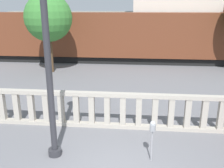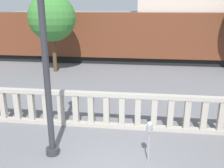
{
  "view_description": "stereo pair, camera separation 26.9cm",
  "coord_description": "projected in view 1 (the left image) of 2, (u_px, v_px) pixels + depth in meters",
  "views": [
    {
      "loc": [
        0.42,
        -5.45,
        4.21
      ],
      "look_at": [
        -0.49,
        3.77,
        1.35
      ],
      "focal_mm": 40.0,
      "sensor_mm": 36.0,
      "label": 1
    },
    {
      "loc": [
        0.68,
        -5.42,
        4.21
      ],
      "look_at": [
        -0.49,
        3.77,
        1.35
      ],
      "focal_mm": 40.0,
      "sensor_mm": 36.0,
      "label": 2
    }
  ],
  "objects": [
    {
      "name": "balustrade",
      "position": [
        123.0,
        111.0,
        8.9
      ],
      "size": [
        12.32,
        0.24,
        1.33
      ],
      "color": "#ADA599",
      "rests_on": "ground"
    },
    {
      "name": "lamppost",
      "position": [
        47.0,
        53.0,
        6.53
      ],
      "size": [
        0.42,
        0.42,
        5.39
      ],
      "color": "#2D2D33",
      "rests_on": "ground"
    },
    {
      "name": "parking_meter",
      "position": [
        153.0,
        129.0,
        6.85
      ],
      "size": [
        0.17,
        0.17,
        1.24
      ],
      "color": "#99999E",
      "rests_on": "ground"
    },
    {
      "name": "train_near",
      "position": [
        84.0,
        36.0,
        19.85
      ],
      "size": [
        28.04,
        2.71,
        4.42
      ],
      "color": "black",
      "rests_on": "ground"
    },
    {
      "name": "train_far",
      "position": [
        97.0,
        25.0,
        33.2
      ],
      "size": [
        22.47,
        3.09,
        4.29
      ],
      "color": "black",
      "rests_on": "ground"
    },
    {
      "name": "tree_right",
      "position": [
        48.0,
        18.0,
        15.92
      ],
      "size": [
        3.05,
        3.05,
        5.09
      ],
      "color": "#4C3823",
      "rests_on": "ground"
    }
  ]
}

